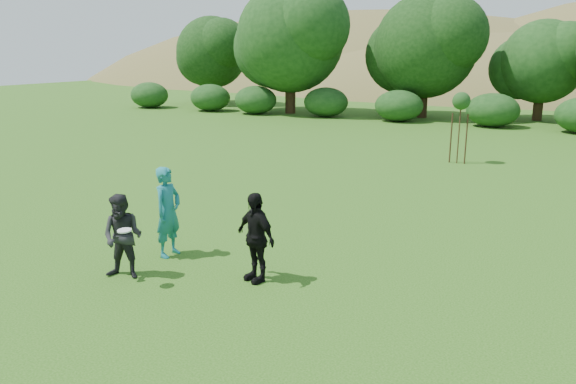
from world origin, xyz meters
name	(u,v)px	position (x,y,z in m)	size (l,w,h in m)	color
ground	(217,276)	(0.00, 0.00, 0.00)	(120.00, 120.00, 0.00)	#19470C
player_teal	(168,212)	(-1.64, 0.49, 1.01)	(0.74, 0.48, 2.02)	#1A7076
player_grey	(123,237)	(-1.59, -0.92, 0.86)	(0.84, 0.65, 1.73)	#242426
player_black	(255,237)	(0.79, 0.23, 0.90)	(1.06, 0.44, 1.81)	black
frisbee	(124,230)	(-1.20, -1.25, 1.15)	(0.27, 0.27, 0.04)	white
sapling	(461,103)	(1.63, 14.23, 2.42)	(0.70, 0.70, 2.85)	#3D2818
hillside	(527,180)	(-0.56, 68.45, -11.97)	(150.00, 72.00, 52.00)	olive
tree_row	(546,42)	(3.23, 28.68, 4.87)	(53.92, 10.38, 9.62)	#3A2616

